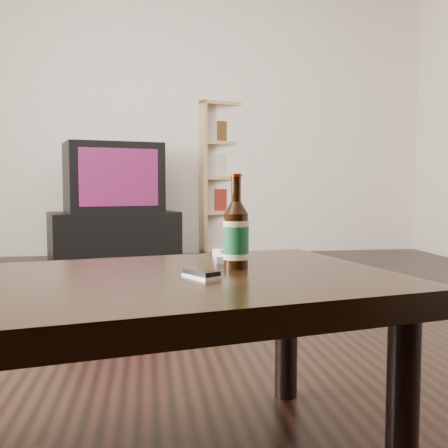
{
  "coord_description": "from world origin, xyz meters",
  "views": [
    {
      "loc": [
        -0.16,
        -1.94,
        0.65
      ],
      "look_at": [
        0.02,
        -0.68,
        0.55
      ],
      "focal_mm": 42.0,
      "sensor_mm": 36.0,
      "label": 1
    }
  ],
  "objects": [
    {
      "name": "tv",
      "position": [
        -0.45,
        2.59,
        0.71
      ],
      "size": [
        0.87,
        0.67,
        0.58
      ],
      "rotation": [
        0.0,
        0.0,
        0.26
      ],
      "color": "black",
      "rests_on": "tv_stand"
    },
    {
      "name": "phone",
      "position": [
        -0.05,
        -0.78,
        0.45
      ],
      "size": [
        0.09,
        0.1,
        0.02
      ],
      "rotation": [
        0.0,
        0.0,
        0.55
      ],
      "color": "#ACACAF",
      "rests_on": "coffee_table"
    },
    {
      "name": "wall_back",
      "position": [
        0.0,
        3.01,
        1.35
      ],
      "size": [
        5.0,
        0.02,
        2.7
      ],
      "primitive_type": "cube",
      "color": "beige",
      "rests_on": "ground"
    },
    {
      "name": "bookshelf",
      "position": [
        0.64,
        3.19,
        0.74
      ],
      "size": [
        0.84,
        0.58,
        1.43
      ],
      "rotation": [
        0.0,
        0.0,
        0.32
      ],
      "color": "tan",
      "rests_on": "floor"
    },
    {
      "name": "coffee_table",
      "position": [
        -0.19,
        -0.78,
        0.39
      ],
      "size": [
        1.3,
        0.93,
        0.44
      ],
      "rotation": [
        0.0,
        0.0,
        0.21
      ],
      "color": "black",
      "rests_on": "floor"
    },
    {
      "name": "remote",
      "position": [
        0.04,
        -0.52,
        0.45
      ],
      "size": [
        0.06,
        0.17,
        0.02
      ],
      "rotation": [
        0.0,
        0.0,
        -0.06
      ],
      "color": "silver",
      "rests_on": "coffee_table"
    },
    {
      "name": "tv_stand",
      "position": [
        -0.45,
        2.59,
        0.21
      ],
      "size": [
        1.15,
        0.78,
        0.42
      ],
      "primitive_type": "cube",
      "rotation": [
        0.0,
        0.0,
        0.26
      ],
      "color": "black",
      "rests_on": "floor"
    },
    {
      "name": "beer_bottle",
      "position": [
        0.05,
        -0.68,
        0.53
      ],
      "size": [
        0.08,
        0.08,
        0.23
      ],
      "rotation": [
        0.0,
        0.0,
        0.34
      ],
      "color": "black",
      "rests_on": "coffee_table"
    },
    {
      "name": "floor",
      "position": [
        0.0,
        0.0,
        -0.01
      ],
      "size": [
        5.0,
        6.0,
        0.01
      ],
      "primitive_type": "cube",
      "color": "black",
      "rests_on": "ground"
    }
  ]
}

